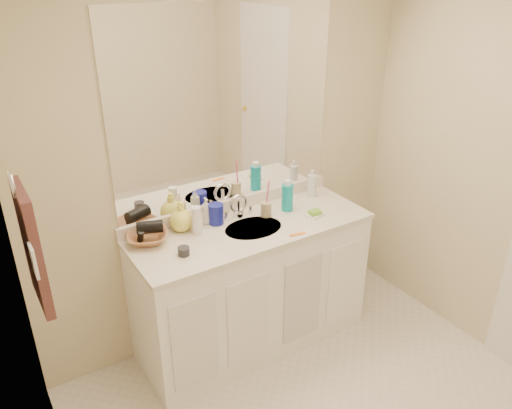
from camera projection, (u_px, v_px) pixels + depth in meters
The scene contains 26 objects.
wall_back at pixel (228, 164), 3.13m from camera, with size 2.60×0.02×2.40m, color beige.
wall_left at pixel (67, 377), 1.52m from camera, with size 0.02×2.60×2.40m, color beige.
vanity_cabinet at pixel (252, 288), 3.26m from camera, with size 1.50×0.55×0.85m, color white.
countertop at pixel (252, 229), 3.07m from camera, with size 1.52×0.57×0.03m, color silver.
backsplash at pixel (231, 205), 3.24m from camera, with size 1.52×0.03×0.08m, color white.
sink_basin at pixel (253, 229), 3.05m from camera, with size 0.37×0.37×0.02m, color beige.
faucet at pixel (238, 209), 3.16m from camera, with size 0.02×0.02×0.11m, color silver.
mirror at pixel (227, 108), 2.97m from camera, with size 1.48×0.01×1.20m, color white.
blue_mug at pixel (216, 214), 3.07m from camera, with size 0.09×0.09×0.13m, color #151C92.
tan_cup at pixel (266, 209), 3.17m from camera, with size 0.07×0.07×0.09m, color tan.
toothbrush at pixel (268, 194), 3.13m from camera, with size 0.01×0.01×0.19m, color #EC3E78.
mouthwash_bottle at pixel (287, 197), 3.23m from camera, with size 0.08×0.08×0.18m, color #0E9DAF.
clear_pump_bottle at pixel (312, 186), 3.43m from camera, with size 0.06×0.06×0.16m, color silver.
soap_dish at pixel (315, 215), 3.19m from camera, with size 0.10×0.08×0.01m, color white.
green_soap at pixel (315, 212), 3.18m from camera, with size 0.08×0.05×0.03m, color #75B82C.
orange_comb at pixel (298, 234), 2.97m from camera, with size 0.10×0.02×0.00m, color orange.
dark_jar at pixel (184, 251), 2.76m from camera, with size 0.07×0.07×0.05m, color #27262C.
extra_white_bottle at pixel (197, 221), 2.94m from camera, with size 0.06×0.06×0.18m, color white.
soap_bottle_white at pixel (206, 211), 3.07m from camera, with size 0.07×0.07×0.17m, color silver.
soap_bottle_cream at pixel (194, 217), 3.00m from camera, with size 0.07×0.07×0.16m, color #F9E8CB.
soap_bottle_yellow at pixel (181, 216), 2.99m from camera, with size 0.14×0.14×0.18m, color #F7F660.
wicker_basket at pixel (148, 237), 2.88m from camera, with size 0.23×0.23×0.06m, color #AA6D44.
hair_dryer at pixel (150, 227), 2.87m from camera, with size 0.07×0.07×0.15m, color black.
towel_ring at pixel (12, 184), 1.97m from camera, with size 0.11×0.11×0.01m, color silver.
hand_towel at pixel (32, 248), 2.11m from camera, with size 0.04×0.32×0.55m, color #371F1D.
switch_plate at pixel (34, 261), 1.93m from camera, with size 0.01×0.09×0.13m, color white.
Camera 1 is at (-1.42, -1.27, 2.34)m, focal length 35.00 mm.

